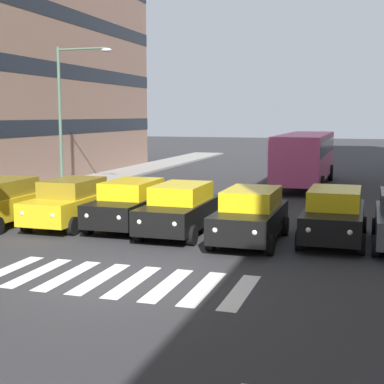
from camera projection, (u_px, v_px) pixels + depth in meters
The scene contains 10 objects.
ground_plane at pixel (116, 280), 14.02m from camera, with size 180.00×180.00×0.00m, color #2D2D30.
crosswalk_markings at pixel (116, 280), 14.02m from camera, with size 6.75×2.80×0.01m.
car_1 at pixel (334, 215), 18.12m from camera, with size 2.02×4.44×1.72m.
car_2 at pixel (251, 215), 18.09m from camera, with size 2.02×4.44×1.72m.
car_3 at pixel (180, 209), 19.33m from camera, with size 2.02×4.44×1.72m.
car_4 at pixel (130, 204), 20.39m from camera, with size 2.02×4.44×1.72m.
car_5 at pixel (71, 202), 20.83m from camera, with size 2.02×4.44×1.72m.
car_6 at pixel (0, 202), 20.82m from camera, with size 2.02×4.44×1.72m.
bus_behind_traffic at pixel (305, 154), 32.51m from camera, with size 2.78×10.50×3.00m.
street_lamp_right at pixel (68, 104), 28.79m from camera, with size 3.06×0.28×7.34m.
Camera 1 is at (-5.89, 12.40, 4.06)m, focal length 52.88 mm.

